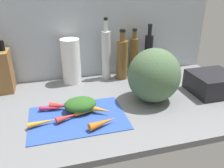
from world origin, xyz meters
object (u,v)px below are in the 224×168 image
at_px(carrot_0, 68,117).
at_px(carrot_2, 104,122).
at_px(carrot_3, 43,122).
at_px(bottle_1, 122,59).
at_px(carrot_6, 97,109).
at_px(carrot_5, 51,108).
at_px(carrot_1, 85,112).
at_px(carrot_4, 61,106).
at_px(paper_towel_roll, 71,61).
at_px(dish_rack, 212,83).
at_px(winter_squash, 154,76).
at_px(bottle_3, 148,54).
at_px(bottle_2, 134,55).
at_px(bottle_0, 106,55).
at_px(cutting_board, 78,118).
at_px(knife_block, 2,71).

xyz_separation_m(carrot_0, carrot_2, (0.14, -0.09, 0.00)).
height_order(carrot_3, bottle_1, bottle_1).
bearing_deg(carrot_6, carrot_5, 159.36).
relative_size(carrot_1, carrot_4, 0.90).
distance_m(carrot_1, carrot_5, 0.17).
xyz_separation_m(paper_towel_roll, dish_rack, (0.73, -0.34, -0.08)).
distance_m(carrot_2, bottle_1, 0.55).
distance_m(winter_squash, paper_towel_roll, 0.51).
height_order(carrot_3, bottle_3, bottle_3).
bearing_deg(carrot_2, carrot_0, 148.84).
distance_m(winter_squash, bottle_2, 0.37).
relative_size(carrot_0, bottle_3, 0.33).
height_order(winter_squash, bottle_3, bottle_3).
xyz_separation_m(carrot_5, dish_rack, (0.87, -0.02, 0.04)).
bearing_deg(winter_squash, carrot_6, -168.82).
relative_size(winter_squash, dish_rack, 1.17).
distance_m(carrot_5, bottle_0, 0.50).
relative_size(cutting_board, carrot_1, 4.24).
distance_m(cutting_board, paper_towel_roll, 0.43).
height_order(paper_towel_roll, dish_rack, paper_towel_roll).
relative_size(knife_block, bottle_3, 0.87).
bearing_deg(dish_rack, carrot_2, -165.64).
xyz_separation_m(carrot_3, carrot_6, (0.24, 0.03, 0.01)).
relative_size(cutting_board, bottle_0, 1.15).
xyz_separation_m(carrot_2, winter_squash, (0.30, 0.17, 0.11)).
relative_size(carrot_2, paper_towel_roll, 0.49).
xyz_separation_m(bottle_0, bottle_1, (0.10, -0.03, -0.03)).
bearing_deg(carrot_1, carrot_4, 142.21).
height_order(carrot_4, dish_rack, dish_rack).
bearing_deg(bottle_3, knife_block, -178.56).
relative_size(paper_towel_roll, bottle_1, 0.86).
xyz_separation_m(cutting_board, carrot_3, (-0.15, -0.02, 0.02)).
height_order(carrot_5, bottle_0, bottle_0).
distance_m(carrot_1, carrot_3, 0.19).
xyz_separation_m(knife_block, paper_towel_roll, (0.38, 0.01, 0.01)).
bearing_deg(carrot_6, bottle_2, 51.85).
height_order(knife_block, bottle_1, bottle_1).
relative_size(carrot_5, winter_squash, 0.38).
height_order(carrot_0, carrot_6, carrot_6).
bearing_deg(dish_rack, knife_block, 163.40).
relative_size(carrot_3, paper_towel_roll, 0.47).
distance_m(carrot_3, bottle_2, 0.75).
height_order(carrot_4, carrot_6, carrot_6).
relative_size(carrot_6, dish_rack, 0.56).
distance_m(cutting_board, carrot_0, 0.05).
height_order(bottle_1, bottle_2, bottle_1).
relative_size(winter_squash, bottle_0, 0.73).
height_order(carrot_0, carrot_5, carrot_0).
relative_size(cutting_board, bottle_2, 1.44).
relative_size(paper_towel_roll, bottle_3, 0.82).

